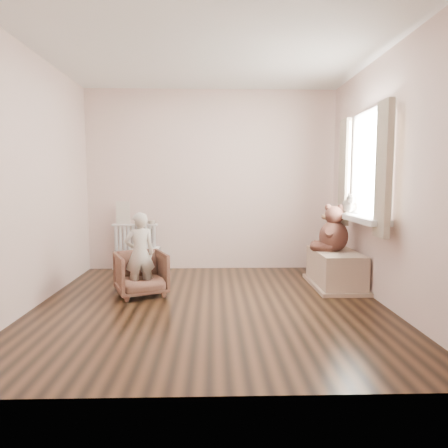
{
  "coord_description": "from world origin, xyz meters",
  "views": [
    {
      "loc": [
        0.03,
        -4.05,
        1.26
      ],
      "look_at": [
        0.15,
        0.45,
        0.8
      ],
      "focal_mm": 32.0,
      "sensor_mm": 36.0,
      "label": 1
    }
  ],
  "objects_px": {
    "radiator": "(135,244)",
    "armchair": "(141,273)",
    "toy_vanity": "(146,252)",
    "plush_cat": "(349,205)",
    "child": "(140,254)",
    "toy_bench": "(335,270)",
    "teddy_bear": "(334,232)"
  },
  "relations": [
    {
      "from": "child",
      "to": "teddy_bear",
      "type": "relative_size",
      "value": 1.65
    },
    {
      "from": "toy_vanity",
      "to": "child",
      "type": "height_order",
      "value": "child"
    },
    {
      "from": "armchair",
      "to": "child",
      "type": "relative_size",
      "value": 0.59
    },
    {
      "from": "radiator",
      "to": "toy_vanity",
      "type": "height_order",
      "value": "radiator"
    },
    {
      "from": "toy_bench",
      "to": "plush_cat",
      "type": "relative_size",
      "value": 3.27
    },
    {
      "from": "armchair",
      "to": "plush_cat",
      "type": "height_order",
      "value": "plush_cat"
    },
    {
      "from": "radiator",
      "to": "armchair",
      "type": "xyz_separation_m",
      "value": [
        0.31,
        -1.29,
        -0.14
      ]
    },
    {
      "from": "child",
      "to": "plush_cat",
      "type": "xyz_separation_m",
      "value": [
        2.45,
        0.36,
        0.52
      ]
    },
    {
      "from": "child",
      "to": "armchair",
      "type": "bearing_deg",
      "value": -112.99
    },
    {
      "from": "toy_vanity",
      "to": "child",
      "type": "relative_size",
      "value": 0.66
    },
    {
      "from": "toy_bench",
      "to": "toy_vanity",
      "type": "bearing_deg",
      "value": 159.05
    },
    {
      "from": "armchair",
      "to": "plush_cat",
      "type": "xyz_separation_m",
      "value": [
        2.45,
        0.31,
        0.75
      ]
    },
    {
      "from": "plush_cat",
      "to": "toy_vanity",
      "type": "bearing_deg",
      "value": 176.89
    },
    {
      "from": "plush_cat",
      "to": "child",
      "type": "bearing_deg",
      "value": -154.61
    },
    {
      "from": "child",
      "to": "radiator",
      "type": "bearing_deg",
      "value": -99.93
    },
    {
      "from": "radiator",
      "to": "plush_cat",
      "type": "height_order",
      "value": "plush_cat"
    },
    {
      "from": "armchair",
      "to": "teddy_bear",
      "type": "xyz_separation_m",
      "value": [
        2.28,
        0.34,
        0.42
      ]
    },
    {
      "from": "radiator",
      "to": "plush_cat",
      "type": "bearing_deg",
      "value": -19.54
    },
    {
      "from": "toy_bench",
      "to": "teddy_bear",
      "type": "relative_size",
      "value": 1.67
    },
    {
      "from": "teddy_bear",
      "to": "toy_vanity",
      "type": "bearing_deg",
      "value": 176.04
    },
    {
      "from": "radiator",
      "to": "plush_cat",
      "type": "xyz_separation_m",
      "value": [
        2.76,
        -0.98,
        0.61
      ]
    },
    {
      "from": "plush_cat",
      "to": "teddy_bear",
      "type": "bearing_deg",
      "value": -172.2
    },
    {
      "from": "plush_cat",
      "to": "toy_bench",
      "type": "bearing_deg",
      "value": -165.45
    },
    {
      "from": "toy_vanity",
      "to": "plush_cat",
      "type": "relative_size",
      "value": 2.15
    },
    {
      "from": "armchair",
      "to": "child",
      "type": "distance_m",
      "value": 0.24
    },
    {
      "from": "toy_vanity",
      "to": "toy_bench",
      "type": "xyz_separation_m",
      "value": [
        2.47,
        -0.94,
        -0.08
      ]
    },
    {
      "from": "child",
      "to": "toy_bench",
      "type": "distance_m",
      "value": 2.36
    },
    {
      "from": "armchair",
      "to": "toy_bench",
      "type": "distance_m",
      "value": 2.33
    },
    {
      "from": "toy_vanity",
      "to": "radiator",
      "type": "bearing_deg",
      "value": 169.07
    },
    {
      "from": "armchair",
      "to": "child",
      "type": "xyz_separation_m",
      "value": [
        0.0,
        -0.05,
        0.23
      ]
    },
    {
      "from": "armchair",
      "to": "toy_bench",
      "type": "bearing_deg",
      "value": -15.09
    },
    {
      "from": "radiator",
      "to": "toy_vanity",
      "type": "xyz_separation_m",
      "value": [
        0.16,
        -0.03,
        -0.11
      ]
    }
  ]
}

